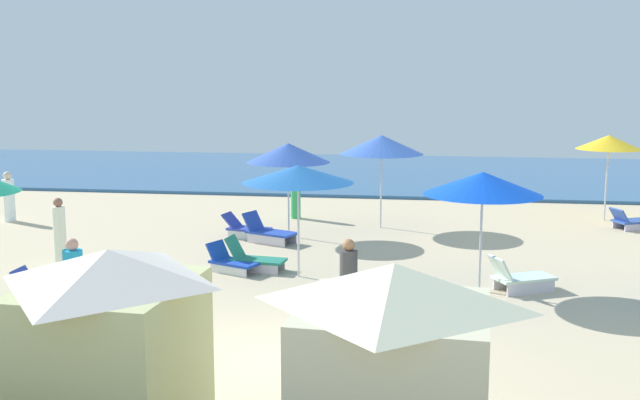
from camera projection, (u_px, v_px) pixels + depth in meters
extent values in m
plane|color=beige|center=(283.00, 360.00, 12.15)|extent=(60.00, 60.00, 0.00)
cube|color=#2E5E93|center=(381.00, 173.00, 34.60)|extent=(60.00, 13.98, 0.12)
cube|color=#C1C082|center=(113.00, 364.00, 9.26)|extent=(1.96, 2.16, 2.03)
pyramid|color=beige|center=(108.00, 266.00, 9.06)|extent=(2.16, 2.37, 0.41)
cube|color=beige|center=(392.00, 394.00, 8.42)|extent=(2.15, 2.00, 2.01)
pyramid|color=beige|center=(394.00, 285.00, 8.22)|extent=(2.36, 2.20, 0.47)
cylinder|color=silver|center=(381.00, 191.00, 22.43)|extent=(0.05, 0.05, 2.18)
cone|color=blue|center=(382.00, 145.00, 22.21)|extent=(2.44, 2.44, 0.55)
cylinder|color=silver|center=(606.00, 185.00, 23.51)|extent=(0.05, 0.05, 2.21)
cone|color=yellow|center=(609.00, 142.00, 23.29)|extent=(1.95, 1.95, 0.43)
cube|color=silver|center=(639.00, 227.00, 22.10)|extent=(0.92, 0.46, 0.21)
cube|color=silver|center=(627.00, 224.00, 22.61)|extent=(0.92, 0.46, 0.21)
cube|color=#3151A3|center=(633.00, 221.00, 22.33)|extent=(1.27, 1.04, 0.06)
cube|color=#3151A3|center=(619.00, 215.00, 22.15)|extent=(0.53, 0.68, 0.42)
cube|color=silver|center=(46.00, 301.00, 14.88)|extent=(1.13, 0.05, 0.23)
cube|color=silver|center=(58.00, 294.00, 15.36)|extent=(1.13, 0.05, 0.23)
cube|color=#3347B7|center=(52.00, 290.00, 15.09)|extent=(1.26, 0.59, 0.06)
cube|color=#3347B7|center=(24.00, 279.00, 15.14)|extent=(0.29, 0.55, 0.45)
cylinder|color=silver|center=(298.00, 230.00, 16.97)|extent=(0.05, 0.05, 2.12)
cone|color=#1E5EAE|center=(298.00, 174.00, 16.76)|extent=(2.47, 2.47, 0.39)
cube|color=silver|center=(255.00, 268.00, 17.40)|extent=(1.11, 0.19, 0.22)
cube|color=silver|center=(262.00, 263.00, 17.86)|extent=(1.11, 0.19, 0.22)
cube|color=#268368|center=(258.00, 260.00, 17.61)|extent=(1.31, 0.74, 0.06)
cube|color=#268368|center=(235.00, 248.00, 17.73)|extent=(0.40, 0.59, 0.54)
cube|color=silver|center=(229.00, 270.00, 17.27)|extent=(0.95, 0.45, 0.20)
cube|color=silver|center=(242.00, 266.00, 17.69)|extent=(0.95, 0.45, 0.20)
cube|color=#1C42BA|center=(235.00, 262.00, 17.45)|extent=(1.28, 1.01, 0.06)
cube|color=#1C42BA|center=(218.00, 251.00, 17.70)|extent=(0.48, 0.63, 0.43)
cylinder|color=silver|center=(481.00, 243.00, 15.84)|extent=(0.05, 0.05, 2.04)
cone|color=blue|center=(483.00, 183.00, 15.63)|extent=(2.44, 2.44, 0.47)
cube|color=silver|center=(531.00, 288.00, 15.72)|extent=(1.02, 0.52, 0.25)
cube|color=silver|center=(517.00, 282.00, 16.23)|extent=(1.02, 0.52, 0.25)
cube|color=silver|center=(524.00, 278.00, 15.95)|extent=(1.39, 1.11, 0.06)
cube|color=silver|center=(501.00, 268.00, 15.74)|extent=(0.54, 0.67, 0.51)
cylinder|color=silver|center=(289.00, 200.00, 21.16)|extent=(0.05, 0.05, 2.08)
cone|color=#2E52AE|center=(288.00, 153.00, 20.95)|extent=(2.31, 2.31, 0.53)
cube|color=silver|center=(266.00, 240.00, 20.27)|extent=(1.13, 0.52, 0.25)
cube|color=silver|center=(278.00, 237.00, 20.73)|extent=(1.13, 0.52, 0.25)
cube|color=#2445B3|center=(272.00, 233.00, 20.47)|extent=(1.49, 1.13, 0.06)
cube|color=#2445B3|center=(253.00, 221.00, 20.76)|extent=(0.54, 0.69, 0.51)
cube|color=silver|center=(245.00, 236.00, 20.90)|extent=(1.02, 0.26, 0.23)
cube|color=silver|center=(253.00, 232.00, 21.36)|extent=(1.02, 0.26, 0.23)
cube|color=#3142A8|center=(249.00, 229.00, 21.11)|extent=(1.25, 0.81, 0.06)
cube|color=#3142A8|center=(232.00, 221.00, 21.26)|extent=(0.52, 0.62, 0.43)
cylinder|color=#34B25E|center=(296.00, 197.00, 23.95)|extent=(0.43, 0.43, 1.32)
sphere|color=tan|center=(296.00, 173.00, 23.83)|extent=(0.24, 0.24, 0.24)
cylinder|color=white|center=(60.00, 237.00, 17.84)|extent=(0.35, 0.35, 1.45)
sphere|color=#95614F|center=(58.00, 202.00, 17.70)|extent=(0.22, 0.22, 0.22)
cylinder|color=#3A3A3C|center=(348.00, 289.00, 13.58)|extent=(0.44, 0.44, 1.41)
sphere|color=#906542|center=(349.00, 245.00, 13.45)|extent=(0.22, 0.22, 0.22)
cylinder|color=#1F9DD3|center=(74.00, 284.00, 14.15)|extent=(0.46, 0.46, 1.29)
sphere|color=tan|center=(72.00, 244.00, 14.03)|extent=(0.24, 0.24, 0.24)
cylinder|color=white|center=(9.00, 200.00, 23.43)|extent=(0.45, 0.45, 1.30)
sphere|color=beige|center=(7.00, 176.00, 23.31)|extent=(0.26, 0.26, 0.26)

